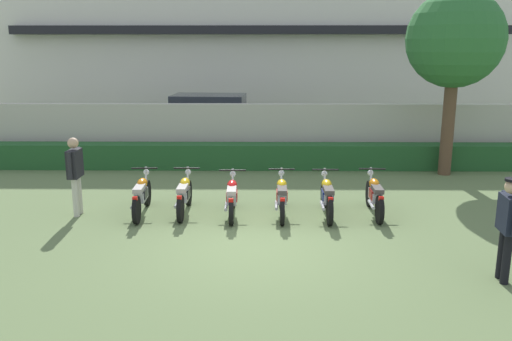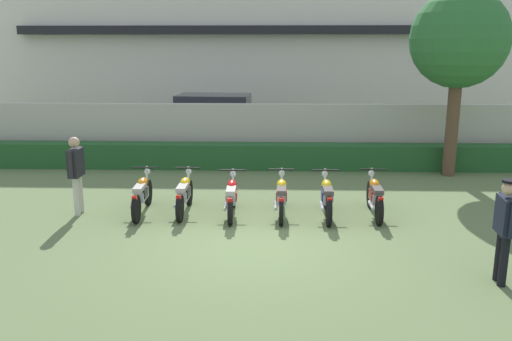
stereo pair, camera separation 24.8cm
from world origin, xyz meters
name	(u,v)px [view 1 (the left image)]	position (x,y,z in m)	size (l,w,h in m)	color
ground	(255,245)	(0.00, 0.00, 0.00)	(60.00, 60.00, 0.00)	#607547
building	(260,37)	(0.00, 16.96, 4.10)	(25.25, 6.50, 8.20)	silver
compound_wall	(258,134)	(0.00, 7.15, 0.96)	(23.99, 0.30, 1.91)	#BCB7A8
hedge_row	(258,156)	(0.00, 6.45, 0.38)	(19.19, 0.70, 0.76)	#235628
parked_car	(213,120)	(-1.75, 10.56, 0.94)	(4.62, 2.34, 1.89)	#9EA3A8
tree_near_inspector	(455,41)	(5.50, 5.74, 3.83)	(2.70, 2.70, 5.22)	brown
motorcycle_in_row_0	(142,195)	(-2.55, 1.86, 0.45)	(0.60, 1.94, 0.96)	black
motorcycle_in_row_1	(184,194)	(-1.61, 1.94, 0.44)	(0.60, 1.87, 0.95)	black
motorcycle_in_row_2	(232,196)	(-0.53, 1.79, 0.44)	(0.60, 1.85, 0.94)	black
motorcycle_in_row_3	(282,196)	(0.57, 1.83, 0.44)	(0.60, 1.92, 0.95)	black
motorcycle_in_row_4	(327,196)	(1.57, 1.76, 0.46)	(0.60, 1.85, 0.97)	black
motorcycle_in_row_5	(375,195)	(2.64, 1.87, 0.45)	(0.60, 1.87, 0.97)	black
inspector_person	(75,169)	(-3.97, 1.79, 1.05)	(0.24, 0.70, 1.75)	beige
officer_0	(508,221)	(4.01, -1.51, 1.01)	(0.26, 0.67, 1.70)	black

